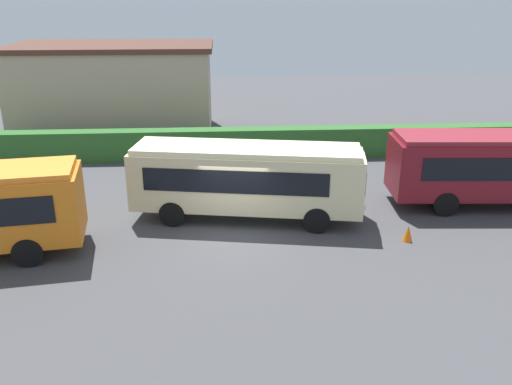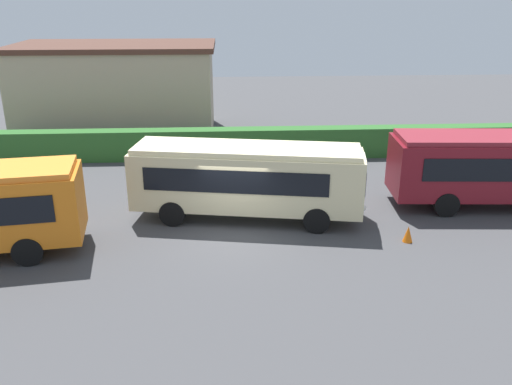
# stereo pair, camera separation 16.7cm
# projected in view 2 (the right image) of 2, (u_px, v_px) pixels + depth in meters

# --- Properties ---
(ground_plane) EXTENTS (76.71, 76.71, 0.00)m
(ground_plane) POSITION_uv_depth(u_px,v_px,m) (234.00, 234.00, 20.25)
(ground_plane) COLOR #424244
(bus_cream) EXTENTS (9.20, 3.82, 2.95)m
(bus_cream) POSITION_uv_depth(u_px,v_px,m) (247.00, 177.00, 21.02)
(bus_cream) COLOR beige
(bus_cream) RESTS_ON ground_plane
(person_center) EXTENTS (0.47, 0.31, 1.83)m
(person_center) POSITION_uv_depth(u_px,v_px,m) (63.00, 204.00, 20.37)
(person_center) COLOR olive
(person_center) RESTS_ON ground_plane
(person_right) EXTENTS (0.43, 0.56, 1.92)m
(person_right) POSITION_uv_depth(u_px,v_px,m) (463.00, 161.00, 25.30)
(person_right) COLOR maroon
(person_right) RESTS_ON ground_plane
(hedge_row) EXTENTS (50.35, 1.00, 1.60)m
(hedge_row) POSITION_uv_depth(u_px,v_px,m) (231.00, 144.00, 29.00)
(hedge_row) COLOR #2C6228
(hedge_row) RESTS_ON ground_plane
(depot_building) EXTENTS (12.01, 6.72, 5.50)m
(depot_building) POSITION_uv_depth(u_px,v_px,m) (118.00, 89.00, 33.31)
(depot_building) COLOR tan
(depot_building) RESTS_ON ground_plane
(traffic_cone) EXTENTS (0.36, 0.36, 0.60)m
(traffic_cone) POSITION_uv_depth(u_px,v_px,m) (408.00, 234.00, 19.51)
(traffic_cone) COLOR orange
(traffic_cone) RESTS_ON ground_plane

